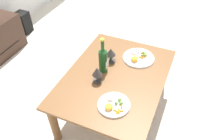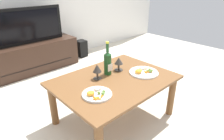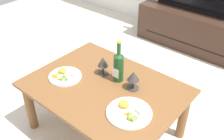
{
  "view_description": "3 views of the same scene",
  "coord_description": "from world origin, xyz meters",
  "views": [
    {
      "loc": [
        -1.3,
        -0.51,
        1.79
      ],
      "look_at": [
        -0.04,
        0.01,
        0.56
      ],
      "focal_mm": 35.97,
      "sensor_mm": 36.0,
      "label": 1
    },
    {
      "loc": [
        -1.14,
        -1.18,
        1.31
      ],
      "look_at": [
        -0.02,
        0.02,
        0.55
      ],
      "focal_mm": 31.07,
      "sensor_mm": 36.0,
      "label": 2
    },
    {
      "loc": [
        1.02,
        -1.12,
        1.65
      ],
      "look_at": [
        -0.0,
        0.08,
        0.56
      ],
      "focal_mm": 42.56,
      "sensor_mm": 36.0,
      "label": 3
    }
  ],
  "objects": [
    {
      "name": "dining_table",
      "position": [
        0.0,
        0.0,
        0.39
      ],
      "size": [
        1.11,
        0.83,
        0.46
      ],
      "color": "brown",
      "rests_on": "ground_plane"
    },
    {
      "name": "wine_bottle",
      "position": [
        0.03,
        0.13,
        0.59
      ],
      "size": [
        0.07,
        0.08,
        0.33
      ],
      "color": "#19471E",
      "rests_on": "dining_table"
    },
    {
      "name": "floor_speaker",
      "position": [
        0.82,
        1.76,
        0.15
      ],
      "size": [
        0.17,
        0.17,
        0.31
      ],
      "primitive_type": "cube",
      "rotation": [
        0.0,
        0.0,
        0.02
      ],
      "color": "black",
      "rests_on": "ground_plane"
    },
    {
      "name": "tv_screen",
      "position": [
        -0.1,
        1.75,
        0.71
      ],
      "size": [
        1.07,
        0.05,
        0.52
      ],
      "color": "black",
      "rests_on": "tv_stand"
    },
    {
      "name": "ground_plane",
      "position": [
        0.0,
        0.0,
        0.0
      ],
      "size": [
        6.4,
        6.4,
        0.0
      ],
      "primitive_type": "plane",
      "color": "beige"
    },
    {
      "name": "goblet_left",
      "position": [
        -0.12,
        0.11,
        0.56
      ],
      "size": [
        0.08,
        0.08,
        0.15
      ],
      "color": "#38332D",
      "rests_on": "dining_table"
    },
    {
      "name": "dinner_plate_right",
      "position": [
        0.3,
        -0.11,
        0.47
      ],
      "size": [
        0.3,
        0.3,
        0.05
      ],
      "color": "white",
      "rests_on": "dining_table"
    },
    {
      "name": "goblet_right",
      "position": [
        0.17,
        0.11,
        0.56
      ],
      "size": [
        0.09,
        0.09,
        0.14
      ],
      "color": "#38332D",
      "rests_on": "dining_table"
    },
    {
      "name": "tv_stand",
      "position": [
        -0.1,
        1.75,
        0.23
      ],
      "size": [
        1.37,
        0.44,
        0.45
      ],
      "color": "#382319",
      "rests_on": "ground_plane"
    },
    {
      "name": "dinner_plate_left",
      "position": [
        -0.31,
        -0.11,
        0.47
      ],
      "size": [
        0.25,
        0.25,
        0.05
      ],
      "color": "white",
      "rests_on": "dining_table"
    }
  ]
}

